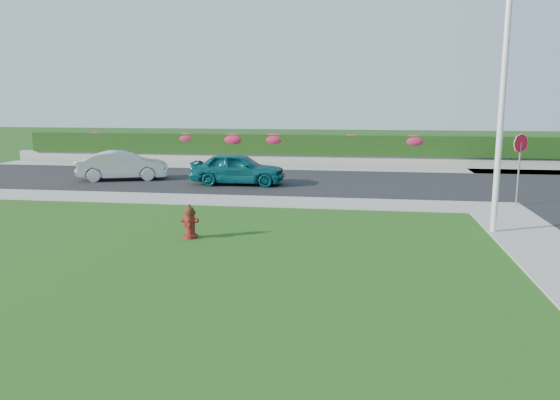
% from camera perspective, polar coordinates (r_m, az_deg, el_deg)
% --- Properties ---
extents(ground, '(120.00, 120.00, 0.00)m').
position_cam_1_polar(ground, '(10.80, -5.68, -8.94)').
color(ground, black).
rests_on(ground, ground).
extents(street_far, '(26.00, 8.00, 0.04)m').
position_cam_1_polar(street_far, '(25.29, -8.81, 2.15)').
color(street_far, black).
rests_on(street_far, ground).
extents(sidewalk_far, '(24.00, 2.00, 0.04)m').
position_cam_1_polar(sidewalk_far, '(21.03, -15.50, 0.26)').
color(sidewalk_far, gray).
rests_on(sidewalk_far, ground).
extents(curb_corner, '(2.00, 2.00, 0.04)m').
position_cam_1_polar(curb_corner, '(19.69, 21.54, -0.75)').
color(curb_corner, gray).
rests_on(curb_corner, ground).
extents(sidewalk_beyond, '(34.00, 2.00, 0.04)m').
position_cam_1_polar(sidewalk_beyond, '(29.30, 1.66, 3.37)').
color(sidewalk_beyond, gray).
rests_on(sidewalk_beyond, ground).
extents(retaining_wall, '(34.00, 0.40, 0.60)m').
position_cam_1_polar(retaining_wall, '(30.75, 2.01, 4.22)').
color(retaining_wall, gray).
rests_on(retaining_wall, ground).
extents(hedge, '(32.00, 0.90, 1.10)m').
position_cam_1_polar(hedge, '(30.77, 2.04, 5.82)').
color(hedge, black).
rests_on(hedge, retaining_wall).
extents(fire_hydrant, '(0.46, 0.43, 0.89)m').
position_cam_1_polar(fire_hydrant, '(14.49, -9.41, -2.30)').
color(fire_hydrant, '#57120D').
rests_on(fire_hydrant, ground).
extents(sedan_teal, '(4.05, 1.72, 1.36)m').
position_cam_1_polar(sedan_teal, '(23.33, -4.45, 3.30)').
color(sedan_teal, '#0B4F57').
rests_on(sedan_teal, street_far).
extents(sedan_silver, '(4.16, 2.54, 1.30)m').
position_cam_1_polar(sedan_silver, '(25.65, -16.08, 3.49)').
color(sedan_silver, '#9FA3A7').
rests_on(sedan_silver, street_far).
extents(utility_pole, '(0.16, 0.16, 6.53)m').
position_cam_1_polar(utility_pole, '(15.65, 22.13, 8.51)').
color(utility_pole, silver).
rests_on(utility_pole, ground).
extents(stop_sign, '(0.57, 0.39, 2.48)m').
position_cam_1_polar(stop_sign, '(20.24, 23.80, 4.57)').
color(stop_sign, slate).
rests_on(stop_sign, ground).
extents(flower_clump_a, '(1.07, 0.69, 0.54)m').
position_cam_1_polar(flower_clump_a, '(34.25, -18.68, 6.31)').
color(flower_clump_a, '#BE204D').
rests_on(flower_clump_a, hedge).
extents(flower_clump_b, '(1.30, 0.84, 0.65)m').
position_cam_1_polar(flower_clump_b, '(32.07, -9.68, 6.38)').
color(flower_clump_b, '#BE204D').
rests_on(flower_clump_b, hedge).
extents(flower_clump_c, '(1.48, 0.95, 0.74)m').
position_cam_1_polar(flower_clump_c, '(31.31, -4.81, 6.33)').
color(flower_clump_c, '#BE204D').
rests_on(flower_clump_c, hedge).
extents(flower_clump_d, '(1.40, 0.90, 0.70)m').
position_cam_1_polar(flower_clump_d, '(30.84, -0.57, 6.34)').
color(flower_clump_d, '#BE204D').
rests_on(flower_clump_d, hedge).
extents(flower_clump_e, '(1.08, 0.69, 0.54)m').
position_cam_1_polar(flower_clump_e, '(30.44, 7.48, 6.32)').
color(flower_clump_e, '#BE204D').
rests_on(flower_clump_e, hedge).
extents(flower_clump_f, '(1.42, 0.91, 0.71)m').
position_cam_1_polar(flower_clump_f, '(30.56, 13.85, 6.00)').
color(flower_clump_f, '#BE204D').
rests_on(flower_clump_f, hedge).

